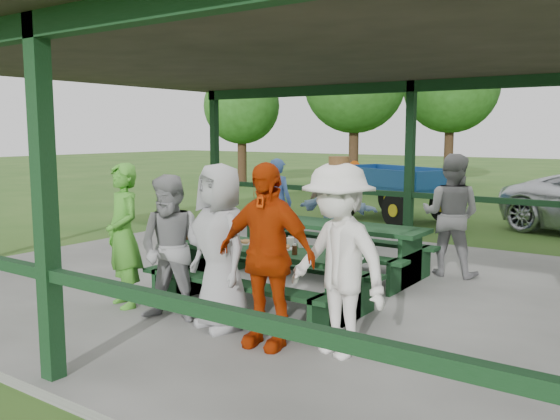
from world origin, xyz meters
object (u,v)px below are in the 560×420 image
Objects in this scene: picnic_table_near at (262,269)px; contestant_grey_mid at (220,247)px; spectator_blue at (278,202)px; picnic_table_far at (330,241)px; spectator_lblue at (334,212)px; contestant_white_fedora at (338,260)px; spectator_grey at (451,215)px; farm_trailer at (394,192)px; contestant_red at (266,255)px; contestant_green at (123,235)px; contestant_grey_left at (173,249)px.

picnic_table_near is 0.90m from contestant_grey_mid.
picnic_table_far is at bearing 144.16° from spectator_blue.
contestant_grey_mid is at bearing 99.16° from spectator_lblue.
spectator_grey is at bearing 109.01° from contestant_white_fedora.
picnic_table_near is 0.64× the size of farm_trailer.
contestant_white_fedora is at bearing -46.26° from farm_trailer.
contestant_grey_mid is 4.71m from spectator_blue.
spectator_grey is at bearing 77.98° from contestant_red.
contestant_green reaches higher than contestant_grey_left.
contestant_red is 1.02× the size of spectator_grey.
contestant_grey_mid is at bearing 163.69° from contestant_red.
contestant_green is (-1.42, -0.84, 0.38)m from picnic_table_near.
contestant_red is 4.19m from spectator_lblue.
picnic_table_far is 1.78m from spectator_grey.
spectator_grey is 6.14m from farm_trailer.
contestant_grey_mid reaches higher than contestant_grey_left.
contestant_green reaches higher than picnic_table_far.
contestant_red is at bearing 79.28° from spectator_grey.
contestant_red is 3.88m from spectator_grey.
picnic_table_far is 3.10m from contestant_green.
contestant_white_fedora reaches higher than spectator_grey.
picnic_table_near is at bearing 63.47° from spectator_grey.
spectator_blue reaches higher than farm_trailer.
contestant_green is 1.12× the size of spectator_lblue.
spectator_blue is at bearing 119.15° from contestant_red.
contestant_red is (0.70, -0.14, 0.02)m from contestant_grey_mid.
contestant_green is at bearing 99.59° from spectator_blue.
farm_trailer is at bearing 105.85° from picnic_table_far.
spectator_lblue is at bearing 105.99° from contestant_red.
contestant_grey_left is at bearing -149.84° from contestant_grey_mid.
spectator_blue is (-3.57, 4.12, -0.10)m from contestant_white_fedora.
contestant_red reaches higher than contestant_grey_mid.
picnic_table_far is 3.13m from contestant_red.
spectator_grey reaches higher than spectator_blue.
contestant_green is 3.88m from spectator_lblue.
contestant_green is at bearing 156.41° from contestant_grey_left.
contestant_white_fedora is 9.51m from farm_trailer.
spectator_lblue is at bearing 164.22° from spectator_blue.
contestant_white_fedora is 1.05× the size of spectator_grey.
spectator_blue is (-2.19, 4.17, -0.08)m from contestant_grey_mid.
contestant_grey_left is 1.97m from contestant_white_fedora.
contestant_red is (0.75, -0.94, 0.42)m from picnic_table_near.
contestant_white_fedora is (1.67, -2.75, 0.42)m from picnic_table_far.
contestant_green is 2.16m from contestant_red.
contestant_grey_mid is 1.10× the size of spectator_blue.
contestant_red is at bearing 108.13° from spectator_lblue.
spectator_grey is at bearing 31.43° from picnic_table_far.
contestant_grey_mid is 0.71m from contestant_red.
contestant_grey_left is 0.60m from contestant_grey_mid.
contestant_grey_mid is 3.89m from spectator_grey.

